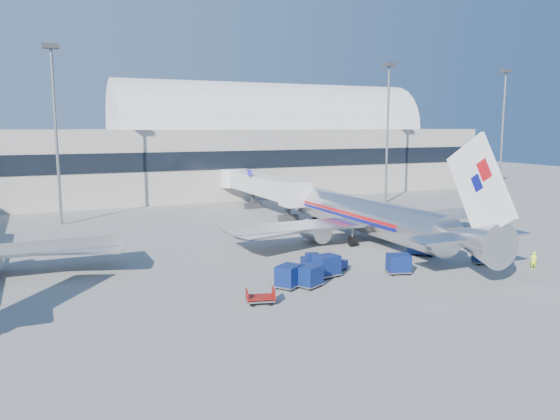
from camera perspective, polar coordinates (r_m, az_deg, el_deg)
name	(u,v)px	position (r m, az deg, el deg)	size (l,w,h in m)	color
ground	(304,261)	(51.53, 2.53, -5.33)	(260.00, 260.00, 0.00)	gray
terminal	(92,155)	(101.18, -19.07, 5.41)	(170.00, 28.15, 21.00)	#B2AA9E
airliner_main	(368,216)	(59.68, 9.23, -0.63)	(32.00, 37.26, 12.07)	silver
jetbridge_near	(258,185)	(81.70, -2.33, 2.68)	(4.40, 27.50, 6.25)	silver
mast_west	(55,108)	(74.79, -22.50, 9.82)	(2.00, 1.20, 22.60)	slate
mast_east	(388,112)	(91.27, 11.22, 9.98)	(2.00, 1.20, 22.60)	slate
mast_far_east	(504,114)	(107.58, 22.32, 9.28)	(2.00, 1.20, 22.60)	slate
barrier_near	(442,237)	(62.90, 16.55, -2.69)	(3.00, 0.55, 0.90)	#9E9E96
barrier_mid	(465,234)	(65.07, 18.77, -2.43)	(3.00, 0.55, 0.90)	#9E9E96
barrier_far	(487,232)	(67.33, 20.84, -2.17)	(3.00, 0.55, 0.90)	#9E9E96
tug_lead	(336,264)	(47.92, 5.89, -5.65)	(2.39, 2.04, 1.40)	#0B1B53
tug_right	(420,247)	(55.29, 14.47, -3.81)	(2.72, 2.74, 1.68)	#0B1B53
tug_left	(311,262)	(47.89, 3.25, -5.48)	(1.77, 2.76, 1.66)	#0B1B53
cart_train_a	(327,265)	(46.02, 4.88, -5.80)	(2.36, 1.97, 1.84)	#0B1B53
cart_train_b	(310,276)	(43.06, 3.12, -6.87)	(2.45, 2.25, 1.74)	#0B1B53
cart_train_c	(289,276)	(42.80, 0.91, -6.91)	(2.58, 2.46, 1.81)	#0B1B53
cart_solo_near	(399,263)	(47.89, 12.28, -5.47)	(2.28, 1.96, 1.72)	#0B1B53
cart_solo_far	(483,255)	(53.58, 20.46, -4.42)	(2.13, 1.91, 1.55)	#0B1B53
cart_open_red	(261,299)	(39.30, -2.03, -9.23)	(2.29, 1.86, 0.54)	slate
ramp_worker	(534,260)	(53.26, 24.97, -4.80)	(0.58, 0.38, 1.60)	#D2F91A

